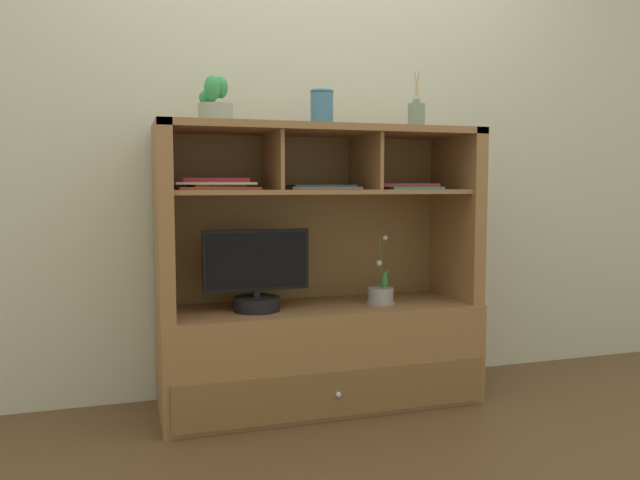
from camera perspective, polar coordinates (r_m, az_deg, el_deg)
name	(u,v)px	position (r m, az deg, el deg)	size (l,w,h in m)	color
floor_plane	(320,404)	(3.00, 0.00, -14.65)	(6.00, 6.00, 0.02)	brown
back_wall	(303,101)	(3.10, -1.54, 12.46)	(6.00, 0.02, 2.80)	beige
media_console	(319,317)	(2.89, -0.05, -6.99)	(1.43, 0.51, 1.25)	olive
tv_monitor	(257,277)	(2.74, -5.77, -3.33)	(0.46, 0.20, 0.35)	black
potted_orchid	(381,295)	(2.92, 5.51, -4.95)	(0.14, 0.14, 0.31)	gray
magazine_stack_left	(216,184)	(2.73, -9.44, 5.00)	(0.35, 0.28, 0.05)	#9C3D31
magazine_stack_centre	(406,187)	(2.96, 7.80, 4.82)	(0.29, 0.31, 0.03)	#3C7C65
magazine_stack_right	(321,187)	(2.85, 0.13, 4.80)	(0.33, 0.26, 0.02)	gray
diffuser_bottle	(416,116)	(3.00, 8.71, 11.04)	(0.08, 0.08, 0.26)	slate
potted_succulent	(215,105)	(2.71, -9.49, 11.93)	(0.16, 0.16, 0.19)	#919F8A
ceramic_vase	(322,108)	(2.81, 0.17, 11.87)	(0.11, 0.11, 0.16)	teal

